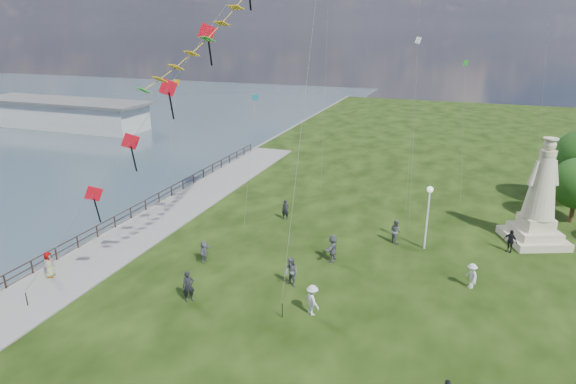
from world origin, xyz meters
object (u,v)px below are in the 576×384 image
at_px(person_2, 312,300).
at_px(person_10, 49,266).
at_px(pier_pavilion, 64,113).
at_px(person_11, 333,248).
at_px(lamppost, 429,204).
at_px(person_9, 510,241).
at_px(statue, 539,204).
at_px(person_6, 285,210).
at_px(person_7, 396,231).
at_px(person_5, 204,251).
at_px(person_0, 188,286).
at_px(person_8, 471,276).
at_px(person_1, 291,272).

bearing_deg(person_2, person_10, 45.60).
relative_size(pier_pavilion, person_11, 15.58).
relative_size(lamppost, person_2, 2.61).
xyz_separation_m(person_9, person_11, (-11.40, -5.69, 0.13)).
relative_size(statue, person_10, 4.62).
relative_size(person_2, person_6, 1.07).
bearing_deg(person_9, lamppost, -131.19).
bearing_deg(person_7, person_9, -127.28).
xyz_separation_m(pier_pavilion, person_7, (56.88, -27.06, -0.93)).
bearing_deg(person_6, lamppost, -19.90).
bearing_deg(person_2, person_5, 17.22).
bearing_deg(person_6, person_0, -105.18).
bearing_deg(person_8, lamppost, -176.13).
bearing_deg(person_5, person_2, -117.46).
distance_m(person_9, person_11, 12.74).
bearing_deg(person_6, person_11, -57.67).
distance_m(statue, person_2, 19.46).
relative_size(statue, person_2, 4.36).
bearing_deg(person_10, person_2, -101.89).
xyz_separation_m(person_5, person_10, (-8.03, -5.40, 0.10)).
bearing_deg(person_11, statue, 124.89).
distance_m(statue, person_0, 25.35).
xyz_separation_m(person_6, person_9, (16.98, -0.17, -0.01)).
xyz_separation_m(person_2, person_8, (8.23, 6.09, -0.10)).
bearing_deg(lamppost, person_5, -152.61).
relative_size(person_5, person_10, 0.88).
height_order(lamppost, person_1, lamppost).
distance_m(pier_pavilion, person_8, 69.95).
height_order(person_5, person_7, person_7).
bearing_deg(person_5, person_0, -165.87).
height_order(pier_pavilion, person_1, pier_pavilion).
bearing_deg(person_6, person_8, -35.23).
xyz_separation_m(person_2, person_11, (-0.63, 6.63, 0.06)).
height_order(person_2, person_5, person_2).
distance_m(person_6, person_10, 17.79).
distance_m(person_0, person_8, 16.96).
height_order(person_6, person_8, person_6).
relative_size(person_2, person_9, 1.08).
height_order(person_7, person_9, person_7).
bearing_deg(person_5, person_6, -21.33).
height_order(statue, person_6, statue).
distance_m(lamppost, person_6, 11.71).
height_order(pier_pavilion, person_5, pier_pavilion).
height_order(pier_pavilion, statue, statue).
xyz_separation_m(person_7, person_11, (-3.58, -4.45, 0.06)).
bearing_deg(person_0, statue, -0.47).
distance_m(statue, person_7, 10.47).
bearing_deg(person_6, person_9, -11.90).
distance_m(person_7, person_11, 5.71).
distance_m(person_1, person_11, 4.37).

